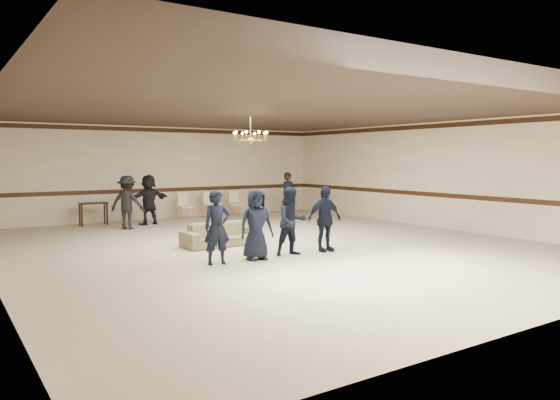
# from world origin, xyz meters

# --- Properties ---
(room) EXTENTS (12.01, 14.01, 3.21)m
(room) POSITION_xyz_m (0.00, 0.00, 1.60)
(room) COLOR beige
(room) RESTS_ON ground
(chair_rail) EXTENTS (12.00, 0.02, 0.14)m
(chair_rail) POSITION_xyz_m (0.00, 6.99, 1.00)
(chair_rail) COLOR #32180F
(chair_rail) RESTS_ON wall_back
(crown_molding) EXTENTS (12.00, 0.02, 0.14)m
(crown_molding) POSITION_xyz_m (0.00, 6.99, 3.08)
(crown_molding) COLOR #32180F
(crown_molding) RESTS_ON wall_back
(chandelier) EXTENTS (0.94, 0.94, 0.89)m
(chandelier) POSITION_xyz_m (0.00, 1.00, 2.88)
(chandelier) COLOR gold
(chandelier) RESTS_ON ceiling
(boy_a) EXTENTS (0.58, 0.43, 1.48)m
(boy_a) POSITION_xyz_m (-2.12, -1.31, 0.74)
(boy_a) COLOR black
(boy_a) RESTS_ON floor
(boy_b) EXTENTS (0.79, 0.57, 1.48)m
(boy_b) POSITION_xyz_m (-1.22, -1.31, 0.74)
(boy_b) COLOR black
(boy_b) RESTS_ON floor
(boy_c) EXTENTS (0.79, 0.66, 1.48)m
(boy_c) POSITION_xyz_m (-0.32, -1.31, 0.74)
(boy_c) COLOR black
(boy_c) RESTS_ON floor
(boy_d) EXTENTS (0.88, 0.41, 1.48)m
(boy_d) POSITION_xyz_m (0.58, -1.31, 0.74)
(boy_d) COLOR black
(boy_d) RESTS_ON floor
(settee) EXTENTS (1.93, 0.81, 0.56)m
(settee) POSITION_xyz_m (-1.02, 0.66, 0.28)
(settee) COLOR #706F4A
(settee) RESTS_ON floor
(adult_left) EXTENTS (1.17, 1.12, 1.60)m
(adult_left) POSITION_xyz_m (-1.97, 4.88, 0.80)
(adult_left) COLOR black
(adult_left) RESTS_ON floor
(adult_mid) EXTENTS (1.54, 0.71, 1.60)m
(adult_mid) POSITION_xyz_m (-1.07, 5.58, 0.80)
(adult_mid) COLOR black
(adult_mid) RESTS_ON floor
(adult_right) EXTENTS (0.62, 0.43, 1.60)m
(adult_right) POSITION_xyz_m (4.03, 5.18, 0.80)
(adult_right) COLOR black
(adult_right) RESTS_ON floor
(banquet_chair_left) EXTENTS (0.48, 0.48, 0.91)m
(banquet_chair_left) POSITION_xyz_m (0.41, 6.15, 0.46)
(banquet_chair_left) COLOR beige
(banquet_chair_left) RESTS_ON floor
(banquet_chair_mid) EXTENTS (0.48, 0.48, 0.91)m
(banquet_chair_mid) POSITION_xyz_m (1.41, 6.15, 0.46)
(banquet_chair_mid) COLOR beige
(banquet_chair_mid) RESTS_ON floor
(banquet_chair_right) EXTENTS (0.45, 0.45, 0.91)m
(banquet_chair_right) POSITION_xyz_m (2.41, 6.15, 0.46)
(banquet_chair_right) COLOR beige
(banquet_chair_right) RESTS_ON floor
(console_table) EXTENTS (0.89, 0.43, 0.73)m
(console_table) POSITION_xyz_m (-2.59, 6.35, 0.36)
(console_table) COLOR black
(console_table) RESTS_ON floor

